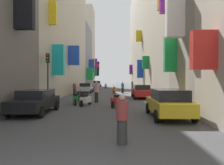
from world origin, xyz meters
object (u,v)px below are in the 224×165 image
at_px(parked_car_yellow, 169,103).
at_px(pedestrian_near_right, 97,92).
at_px(pedestrian_far_away, 132,85).
at_px(pedestrian_mid_street, 122,119).
at_px(scooter_white, 86,100).
at_px(scooter_black, 82,96).
at_px(parked_car_black, 36,101).
at_px(scooter_orange, 114,90).
at_px(scooter_green, 76,99).
at_px(scooter_silver, 106,86).
at_px(parked_car_red, 141,91).
at_px(pedestrian_near_left, 123,88).
at_px(parked_car_white, 97,84).
at_px(parked_car_silver, 86,88).
at_px(pedestrian_crossing, 74,89).
at_px(scooter_red, 116,100).
at_px(traffic_light_near_corner, 48,69).

xyz_separation_m(parked_car_yellow, pedestrian_near_right, (-4.41, 7.44, 0.12)).
bearing_deg(pedestrian_far_away, pedestrian_mid_street, -94.74).
bearing_deg(scooter_white, scooter_black, 102.47).
bearing_deg(pedestrian_far_away, scooter_black, -105.59).
relative_size(parked_car_black, scooter_orange, 2.42).
xyz_separation_m(scooter_green, scooter_silver, (1.08, 28.88, -0.00)).
height_order(parked_car_red, pedestrian_near_left, pedestrian_near_left).
distance_m(scooter_black, pedestrian_near_left, 12.04).
relative_size(scooter_orange, pedestrian_near_right, 1.03).
distance_m(parked_car_white, scooter_orange, 26.25).
height_order(parked_car_black, pedestrian_far_away, pedestrian_far_away).
relative_size(parked_car_red, pedestrian_near_left, 2.71).
distance_m(parked_car_silver, scooter_black, 12.48).
bearing_deg(scooter_silver, pedestrian_mid_street, -86.66).
distance_m(parked_car_white, pedestrian_crossing, 28.74).
bearing_deg(scooter_red, scooter_silver, 94.01).
bearing_deg(parked_car_white, scooter_black, -87.26).
distance_m(parked_car_yellow, pedestrian_near_left, 19.96).
xyz_separation_m(parked_car_red, pedestrian_far_away, (0.47, 19.14, 0.08)).
relative_size(scooter_white, pedestrian_mid_street, 1.18).
height_order(scooter_white, pedestrian_mid_street, pedestrian_mid_street).
distance_m(parked_car_black, parked_car_silver, 19.60).
height_order(scooter_red, scooter_green, same).
bearing_deg(pedestrian_near_right, pedestrian_mid_street, -81.33).
bearing_deg(scooter_black, pedestrian_near_left, 70.49).
height_order(pedestrian_crossing, traffic_light_near_corner, traffic_light_near_corner).
bearing_deg(pedestrian_far_away, parked_car_black, -104.97).
bearing_deg(pedestrian_near_left, pedestrian_far_away, 78.69).
height_order(scooter_orange, pedestrian_mid_street, pedestrian_mid_street).
bearing_deg(pedestrian_crossing, pedestrian_far_away, 60.20).
relative_size(parked_car_black, scooter_red, 2.35).
xyz_separation_m(pedestrian_mid_street, traffic_light_near_corner, (-5.71, 11.02, 2.02)).
xyz_separation_m(parked_car_red, scooter_silver, (-4.77, 23.25, -0.28)).
bearing_deg(scooter_silver, traffic_light_near_corner, -96.82).
relative_size(pedestrian_near_left, pedestrian_near_right, 0.87).
bearing_deg(scooter_white, scooter_green, 135.70).
bearing_deg(scooter_red, scooter_white, 166.02).
height_order(parked_car_red, scooter_silver, parked_car_red).
distance_m(pedestrian_near_left, pedestrian_near_right, 12.72).
xyz_separation_m(scooter_orange, scooter_silver, (-1.89, 15.77, 0.00)).
height_order(parked_car_black, pedestrian_near_right, pedestrian_near_right).
bearing_deg(pedestrian_crossing, parked_car_yellow, -63.74).
relative_size(pedestrian_crossing, pedestrian_mid_street, 1.01).
height_order(parked_car_black, pedestrian_mid_street, pedestrian_mid_street).
bearing_deg(scooter_white, pedestrian_crossing, 104.80).
distance_m(pedestrian_crossing, pedestrian_near_left, 7.23).
distance_m(scooter_black, pedestrian_mid_street, 13.64).
bearing_deg(scooter_white, parked_car_black, -123.93).
distance_m(parked_car_red, scooter_red, 7.59).
relative_size(parked_car_red, scooter_green, 2.18).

